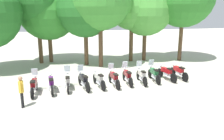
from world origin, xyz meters
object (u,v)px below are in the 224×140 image
(motorcycle_7, at_px, (141,75))
(tree_6, at_px, (146,8))
(tree_2, at_px, (48,10))
(tree_3, at_px, (85,8))
(motorcycle_1, at_px, (51,84))
(motorcycle_3, at_px, (83,80))
(motorcycle_10, at_px, (178,72))
(tree_5, at_px, (132,6))
(motorcycle_0, at_px, (34,85))
(person_0, at_px, (21,90))
(motorcycle_5, at_px, (114,78))
(motorcycle_9, at_px, (166,73))
(motorcycle_2, at_px, (68,81))
(motorcycle_4, at_px, (99,79))
(motorcycle_6, at_px, (127,76))
(motorcycle_8, at_px, (154,74))

(motorcycle_7, relative_size, tree_6, 0.30)
(tree_2, bearing_deg, tree_3, -30.94)
(motorcycle_1, relative_size, tree_3, 0.30)
(motorcycle_3, height_order, tree_2, tree_2)
(motorcycle_10, relative_size, tree_5, 0.31)
(motorcycle_3, relative_size, motorcycle_7, 0.99)
(motorcycle_0, height_order, tree_3, tree_3)
(motorcycle_3, xyz_separation_m, person_0, (-3.25, -2.29, 0.42))
(tree_2, distance_m, tree_6, 8.71)
(tree_3, bearing_deg, motorcycle_3, -97.81)
(motorcycle_1, xyz_separation_m, motorcycle_3, (1.91, 0.20, 0.01))
(person_0, height_order, tree_5, tree_5)
(motorcycle_5, bearing_deg, motorcycle_9, -86.76)
(motorcycle_5, xyz_separation_m, motorcycle_9, (3.84, 0.56, -0.01))
(motorcycle_5, bearing_deg, tree_6, -37.71)
(motorcycle_5, height_order, tree_6, tree_6)
(motorcycle_1, bearing_deg, tree_3, -27.54)
(person_0, relative_size, tree_5, 0.23)
(motorcycle_1, xyz_separation_m, motorcycle_10, (8.64, 0.96, 0.00))
(motorcycle_0, height_order, motorcycle_1, motorcycle_0)
(motorcycle_3, distance_m, tree_6, 10.52)
(motorcycle_5, bearing_deg, motorcycle_0, 90.61)
(motorcycle_0, bearing_deg, motorcycle_7, -81.64)
(motorcycle_7, distance_m, person_0, 7.58)
(motorcycle_0, bearing_deg, motorcycle_1, -77.16)
(motorcycle_1, xyz_separation_m, motorcycle_2, (0.96, 0.25, 0.01))
(tree_2, height_order, tree_5, tree_2)
(motorcycle_4, bearing_deg, person_0, 109.49)
(motorcycle_1, relative_size, motorcycle_3, 1.01)
(motorcycle_0, xyz_separation_m, motorcycle_2, (1.92, 0.43, 0.00))
(motorcycle_5, distance_m, tree_2, 10.05)
(motorcycle_4, relative_size, motorcycle_9, 1.00)
(motorcycle_2, xyz_separation_m, motorcycle_5, (2.87, 0.04, 0.00))
(motorcycle_2, distance_m, motorcycle_10, 7.71)
(motorcycle_6, bearing_deg, motorcycle_10, -84.32)
(motorcycle_10, bearing_deg, motorcycle_5, 92.10)
(motorcycle_2, xyz_separation_m, tree_5, (6.08, 7.06, 4.46))
(motorcycle_1, height_order, tree_3, tree_3)
(motorcycle_1, bearing_deg, motorcycle_5, -90.26)
(person_0, bearing_deg, motorcycle_6, -154.21)
(tree_2, xyz_separation_m, tree_3, (3.08, -1.85, 0.14))
(motorcycle_0, distance_m, motorcycle_8, 7.73)
(motorcycle_3, xyz_separation_m, motorcycle_8, (4.81, 0.55, 0.00))
(motorcycle_2, height_order, motorcycle_5, same)
(motorcycle_8, relative_size, tree_5, 0.31)
(motorcycle_9, bearing_deg, motorcycle_2, 83.80)
(motorcycle_6, xyz_separation_m, person_0, (-6.14, -2.65, 0.42))
(motorcycle_1, relative_size, motorcycle_5, 1.00)
(person_0, relative_size, tree_2, 0.22)
(motorcycle_2, height_order, motorcycle_6, same)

